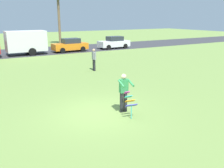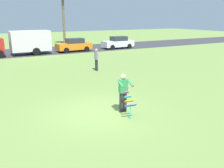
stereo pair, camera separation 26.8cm
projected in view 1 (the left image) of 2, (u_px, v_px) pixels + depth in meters
The scene contains 8 objects.
ground_plane at pixel (99, 113), 10.90m from camera, with size 120.00×120.00×0.00m, color olive.
road_strip at pixel (13, 53), 28.99m from camera, with size 120.00×8.00×0.01m, color #38383D.
person_kite_flyer at pixel (124, 91), 10.79m from camera, with size 0.62×0.71×1.73m.
kite_held at pixel (130, 102), 10.28m from camera, with size 0.53×0.68×1.06m.
parked_truck_red_cab at pixel (18, 42), 26.77m from camera, with size 6.73×2.19×2.62m.
parked_car_orange at pixel (70, 45), 29.85m from camera, with size 4.26×1.96×1.60m.
parked_car_white at pixel (114, 43), 32.87m from camera, with size 4.23×1.89×1.60m.
person_walker_near at pixel (94, 59), 19.22m from camera, with size 0.26×0.57×1.73m.
Camera 1 is at (-4.68, -9.06, 4.10)m, focal length 39.67 mm.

